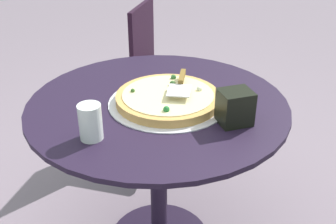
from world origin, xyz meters
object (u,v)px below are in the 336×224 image
(patio_table, at_px, (158,138))
(patio_chair_near, at_px, (160,64))
(pizza_server, at_px, (181,83))
(napkin_dispenser, at_px, (235,107))
(pizza_on_tray, at_px, (168,99))
(drinking_cup, at_px, (90,122))

(patio_table, relative_size, patio_chair_near, 1.14)
(patio_table, height_order, pizza_server, pizza_server)
(patio_table, relative_size, pizza_server, 4.64)
(pizza_server, relative_size, napkin_dispenser, 1.78)
(patio_chair_near, bearing_deg, napkin_dispenser, -100.69)
(patio_table, relative_size, pizza_on_tray, 2.20)
(drinking_cup, bearing_deg, pizza_server, 19.27)
(pizza_server, relative_size, drinking_cup, 1.78)
(patio_table, xyz_separation_m, patio_chair_near, (0.36, 0.77, -0.04))
(patio_table, relative_size, drinking_cup, 8.26)
(pizza_on_tray, bearing_deg, napkin_dispenser, -58.18)
(patio_table, height_order, pizza_on_tray, pizza_on_tray)
(pizza_on_tray, bearing_deg, patio_table, 138.30)
(pizza_on_tray, relative_size, drinking_cup, 3.76)
(pizza_server, xyz_separation_m, drinking_cup, (-0.37, -0.13, -0.00))
(patio_table, xyz_separation_m, napkin_dispenser, (0.17, -0.25, 0.21))
(pizza_on_tray, xyz_separation_m, napkin_dispenser, (0.14, -0.22, 0.04))
(napkin_dispenser, xyz_separation_m, patio_chair_near, (0.19, 1.01, -0.25))
(pizza_server, xyz_separation_m, napkin_dispenser, (0.08, -0.24, -0.00))
(napkin_dispenser, bearing_deg, patio_table, 131.45)
(patio_table, distance_m, pizza_server, 0.23)
(drinking_cup, bearing_deg, pizza_on_tray, 19.78)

